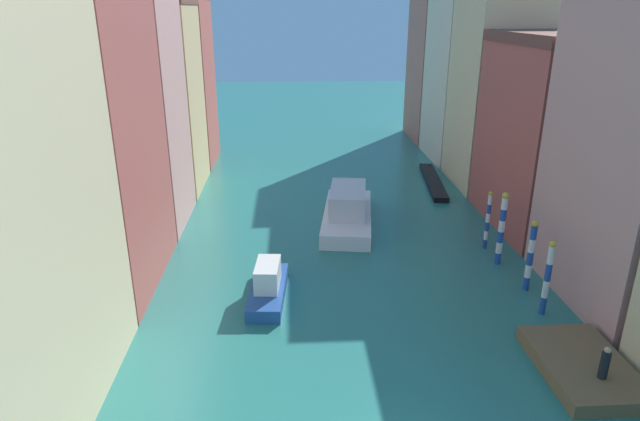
# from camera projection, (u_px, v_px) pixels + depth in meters

# --- Properties ---
(ground_plane) EXTENTS (154.00, 154.00, 0.00)m
(ground_plane) POSITION_uv_depth(u_px,v_px,m) (336.00, 213.00, 40.48)
(ground_plane) COLOR #28756B
(building_left_1) EXTENTS (6.56, 9.93, 18.72)m
(building_left_1) POSITION_uv_depth(u_px,v_px,m) (77.00, 114.00, 27.18)
(building_left_1) COLOR #B25147
(building_left_1) RESTS_ON ground
(building_left_2) EXTENTS (6.56, 7.64, 16.47)m
(building_left_2) POSITION_uv_depth(u_px,v_px,m) (129.00, 106.00, 35.93)
(building_left_2) COLOR tan
(building_left_2) RESTS_ON ground
(building_left_3) EXTENTS (6.56, 7.91, 15.07)m
(building_left_3) POSITION_uv_depth(u_px,v_px,m) (157.00, 98.00, 43.80)
(building_left_3) COLOR #DBB77A
(building_left_3) RESTS_ON ground
(building_left_4) EXTENTS (6.56, 7.80, 15.80)m
(building_left_4) POSITION_uv_depth(u_px,v_px,m) (176.00, 80.00, 51.37)
(building_left_4) COLOR #B25147
(building_left_4) RESTS_ON ground
(building_right_2) EXTENTS (6.56, 10.85, 12.97)m
(building_right_2) POSITION_uv_depth(u_px,v_px,m) (549.00, 134.00, 36.16)
(building_right_2) COLOR #B25147
(building_right_2) RESTS_ON ground
(building_right_3) EXTENTS (6.56, 8.07, 17.14)m
(building_right_3) POSITION_uv_depth(u_px,v_px,m) (500.00, 83.00, 44.37)
(building_right_3) COLOR beige
(building_right_3) RESTS_ON ground
(building_right_4) EXTENTS (6.56, 8.99, 18.65)m
(building_right_4) POSITION_uv_depth(u_px,v_px,m) (468.00, 64.00, 52.13)
(building_right_4) COLOR beige
(building_right_4) RESTS_ON ground
(building_right_5) EXTENTS (6.56, 8.59, 20.14)m
(building_right_5) POSITION_uv_depth(u_px,v_px,m) (443.00, 49.00, 60.29)
(building_right_5) COLOR #C6705B
(building_right_5) RESTS_ON ground
(waterfront_dock) EXTENTS (3.51, 5.42, 0.62)m
(waterfront_dock) POSITION_uv_depth(u_px,v_px,m) (583.00, 366.00, 22.64)
(waterfront_dock) COLOR brown
(waterfront_dock) RESTS_ON ground
(person_on_dock) EXTENTS (0.36, 0.36, 1.41)m
(person_on_dock) POSITION_uv_depth(u_px,v_px,m) (605.00, 364.00, 21.25)
(person_on_dock) COLOR black
(person_on_dock) RESTS_ON waterfront_dock
(mooring_pole_0) EXTENTS (0.33, 0.33, 3.96)m
(mooring_pole_0) POSITION_uv_depth(u_px,v_px,m) (547.00, 277.00, 26.45)
(mooring_pole_0) COLOR #1E479E
(mooring_pole_0) RESTS_ON ground
(mooring_pole_1) EXTENTS (0.36, 0.36, 4.02)m
(mooring_pole_1) POSITION_uv_depth(u_px,v_px,m) (530.00, 255.00, 28.77)
(mooring_pole_1) COLOR #1E479E
(mooring_pole_1) RESTS_ON ground
(mooring_pole_2) EXTENTS (0.39, 0.39, 4.49)m
(mooring_pole_2) POSITION_uv_depth(u_px,v_px,m) (502.00, 228.00, 31.67)
(mooring_pole_2) COLOR #1E479E
(mooring_pole_2) RESTS_ON ground
(mooring_pole_3) EXTENTS (0.27, 0.27, 3.80)m
(mooring_pole_3) POSITION_uv_depth(u_px,v_px,m) (488.00, 220.00, 33.86)
(mooring_pole_3) COLOR #1E479E
(mooring_pole_3) RESTS_ON ground
(vaporetto_white) EXTENTS (4.50, 9.65, 2.67)m
(vaporetto_white) POSITION_uv_depth(u_px,v_px,m) (348.00, 210.00, 38.01)
(vaporetto_white) COLOR white
(vaporetto_white) RESTS_ON ground
(gondola_black) EXTENTS (2.35, 10.12, 0.42)m
(gondola_black) POSITION_uv_depth(u_px,v_px,m) (433.00, 181.00, 47.09)
(gondola_black) COLOR black
(gondola_black) RESTS_ON ground
(motorboat_0) EXTENTS (2.11, 5.38, 1.97)m
(motorboat_0) POSITION_uv_depth(u_px,v_px,m) (268.00, 285.00, 28.41)
(motorboat_0) COLOR #234C93
(motorboat_0) RESTS_ON ground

